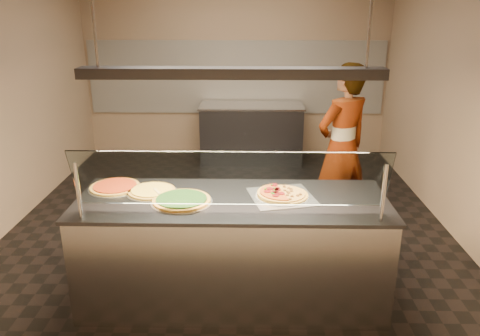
{
  "coord_description": "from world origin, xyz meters",
  "views": [
    {
      "loc": [
        0.23,
        -4.85,
        2.42
      ],
      "look_at": [
        0.15,
        -0.81,
        1.02
      ],
      "focal_mm": 35.0,
      "sensor_mm": 36.0,
      "label": 1
    }
  ],
  "objects_px": {
    "half_pizza_pepperoni": "(270,193)",
    "worker": "(342,148)",
    "sneeze_guard": "(230,180)",
    "heat_lamp_housing": "(231,73)",
    "pizza_tomato": "(115,186)",
    "pizza_spatula": "(163,193)",
    "serving_counter": "(232,249)",
    "pizza_cheese": "(152,191)",
    "perforated_tray": "(282,196)",
    "half_pizza_sausage": "(294,194)",
    "prep_table": "(251,133)",
    "pizza_spinach": "(182,200)"
  },
  "relations": [
    {
      "from": "worker",
      "to": "pizza_cheese",
      "type": "bearing_deg",
      "value": 3.17
    },
    {
      "from": "pizza_cheese",
      "to": "pizza_tomato",
      "type": "bearing_deg",
      "value": 165.19
    },
    {
      "from": "sneeze_guard",
      "to": "half_pizza_pepperoni",
      "type": "bearing_deg",
      "value": 51.45
    },
    {
      "from": "sneeze_guard",
      "to": "heat_lamp_housing",
      "type": "height_order",
      "value": "heat_lamp_housing"
    },
    {
      "from": "prep_table",
      "to": "heat_lamp_housing",
      "type": "distance_m",
      "value": 4.15
    },
    {
      "from": "pizza_tomato",
      "to": "heat_lamp_housing",
      "type": "xyz_separation_m",
      "value": [
        1.02,
        -0.22,
        1.01
      ]
    },
    {
      "from": "pizza_spinach",
      "to": "pizza_cheese",
      "type": "height_order",
      "value": "pizza_spinach"
    },
    {
      "from": "prep_table",
      "to": "pizza_tomato",
      "type": "bearing_deg",
      "value": -108.06
    },
    {
      "from": "pizza_cheese",
      "to": "prep_table",
      "type": "distance_m",
      "value": 3.86
    },
    {
      "from": "worker",
      "to": "heat_lamp_housing",
      "type": "xyz_separation_m",
      "value": [
        -1.17,
        -1.48,
        1.02
      ]
    },
    {
      "from": "perforated_tray",
      "to": "half_pizza_pepperoni",
      "type": "distance_m",
      "value": 0.1
    },
    {
      "from": "serving_counter",
      "to": "pizza_tomato",
      "type": "height_order",
      "value": "pizza_tomato"
    },
    {
      "from": "half_pizza_pepperoni",
      "to": "pizza_tomato",
      "type": "bearing_deg",
      "value": 172.86
    },
    {
      "from": "sneeze_guard",
      "to": "pizza_cheese",
      "type": "relative_size",
      "value": 5.41
    },
    {
      "from": "prep_table",
      "to": "heat_lamp_housing",
      "type": "bearing_deg",
      "value": -92.45
    },
    {
      "from": "pizza_spatula",
      "to": "serving_counter",
      "type": "bearing_deg",
      "value": -4.86
    },
    {
      "from": "half_pizza_pepperoni",
      "to": "prep_table",
      "type": "relative_size",
      "value": 0.27
    },
    {
      "from": "half_pizza_sausage",
      "to": "pizza_spatula",
      "type": "height_order",
      "value": "half_pizza_sausage"
    },
    {
      "from": "pizza_spatula",
      "to": "pizza_tomato",
      "type": "bearing_deg",
      "value": 159.32
    },
    {
      "from": "serving_counter",
      "to": "perforated_tray",
      "type": "height_order",
      "value": "perforated_tray"
    },
    {
      "from": "serving_counter",
      "to": "pizza_tomato",
      "type": "bearing_deg",
      "value": 167.94
    },
    {
      "from": "prep_table",
      "to": "worker",
      "type": "bearing_deg",
      "value": -67.22
    },
    {
      "from": "serving_counter",
      "to": "perforated_tray",
      "type": "xyz_separation_m",
      "value": [
        0.41,
        0.05,
        0.47
      ]
    },
    {
      "from": "sneeze_guard",
      "to": "half_pizza_pepperoni",
      "type": "xyz_separation_m",
      "value": [
        0.31,
        0.39,
        -0.26
      ]
    },
    {
      "from": "half_pizza_pepperoni",
      "to": "worker",
      "type": "xyz_separation_m",
      "value": [
        0.86,
        1.43,
        -0.03
      ]
    },
    {
      "from": "half_pizza_sausage",
      "to": "pizza_spatula",
      "type": "xyz_separation_m",
      "value": [
        -1.09,
        -0.0,
        0.0
      ]
    },
    {
      "from": "sneeze_guard",
      "to": "perforated_tray",
      "type": "height_order",
      "value": "sneeze_guard"
    },
    {
      "from": "sneeze_guard",
      "to": "heat_lamp_housing",
      "type": "relative_size",
      "value": 1.0
    },
    {
      "from": "heat_lamp_housing",
      "to": "half_pizza_sausage",
      "type": "bearing_deg",
      "value": 5.75
    },
    {
      "from": "sneeze_guard",
      "to": "worker",
      "type": "bearing_deg",
      "value": 57.26
    },
    {
      "from": "serving_counter",
      "to": "pizza_spatula",
      "type": "bearing_deg",
      "value": 175.14
    },
    {
      "from": "perforated_tray",
      "to": "pizza_tomato",
      "type": "xyz_separation_m",
      "value": [
        -1.44,
        0.17,
        0.01
      ]
    },
    {
      "from": "pizza_cheese",
      "to": "pizza_spatula",
      "type": "xyz_separation_m",
      "value": [
        0.11,
        -0.08,
        0.01
      ]
    },
    {
      "from": "sneeze_guard",
      "to": "half_pizza_sausage",
      "type": "xyz_separation_m",
      "value": [
        0.51,
        0.39,
        -0.27
      ]
    },
    {
      "from": "worker",
      "to": "perforated_tray",
      "type": "bearing_deg",
      "value": 29.22
    },
    {
      "from": "half_pizza_sausage",
      "to": "half_pizza_pepperoni",
      "type": "bearing_deg",
      "value": -179.87
    },
    {
      "from": "half_pizza_pepperoni",
      "to": "prep_table",
      "type": "height_order",
      "value": "half_pizza_pepperoni"
    },
    {
      "from": "serving_counter",
      "to": "pizza_cheese",
      "type": "bearing_deg",
      "value": 169.32
    },
    {
      "from": "half_pizza_sausage",
      "to": "worker",
      "type": "xyz_separation_m",
      "value": [
        0.66,
        1.43,
        -0.02
      ]
    },
    {
      "from": "half_pizza_pepperoni",
      "to": "pizza_tomato",
      "type": "xyz_separation_m",
      "value": [
        -1.34,
        0.17,
        -0.02
      ]
    },
    {
      "from": "half_pizza_sausage",
      "to": "pizza_spinach",
      "type": "bearing_deg",
      "value": -172.3
    },
    {
      "from": "pizza_tomato",
      "to": "pizza_spatula",
      "type": "xyz_separation_m",
      "value": [
        0.45,
        -0.17,
        0.01
      ]
    },
    {
      "from": "perforated_tray",
      "to": "worker",
      "type": "distance_m",
      "value": 1.61
    },
    {
      "from": "sneeze_guard",
      "to": "worker",
      "type": "distance_m",
      "value": 2.18
    },
    {
      "from": "serving_counter",
      "to": "heat_lamp_housing",
      "type": "xyz_separation_m",
      "value": [
        -0.0,
        0.0,
        1.48
      ]
    },
    {
      "from": "pizza_tomato",
      "to": "prep_table",
      "type": "distance_m",
      "value": 3.87
    },
    {
      "from": "half_pizza_sausage",
      "to": "worker",
      "type": "relative_size",
      "value": 0.24
    },
    {
      "from": "pizza_spinach",
      "to": "worker",
      "type": "relative_size",
      "value": 0.27
    },
    {
      "from": "heat_lamp_housing",
      "to": "prep_table",
      "type": "bearing_deg",
      "value": 87.55
    },
    {
      "from": "perforated_tray",
      "to": "worker",
      "type": "bearing_deg",
      "value": 62.03
    }
  ]
}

